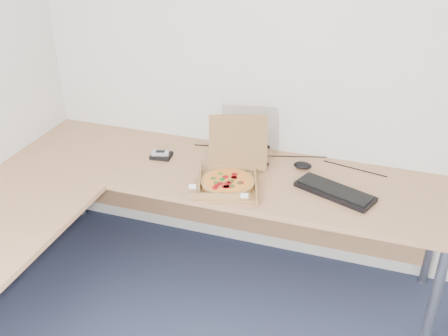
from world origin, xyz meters
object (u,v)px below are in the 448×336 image
(drinking_glass, at_px, (264,155))
(keyboard, at_px, (335,192))
(desk, at_px, (137,204))
(pizza_box, at_px, (229,178))
(wallet, at_px, (161,156))

(drinking_glass, distance_m, keyboard, 0.48)
(desk, height_order, keyboard, keyboard)
(keyboard, bearing_deg, pizza_box, -149.91)
(desk, bearing_deg, wallet, 98.97)
(drinking_glass, bearing_deg, pizza_box, -113.13)
(desk, relative_size, pizza_box, 6.64)
(pizza_box, xyz_separation_m, wallet, (-0.48, 0.17, -0.03))
(desk, bearing_deg, keyboard, 21.44)
(pizza_box, relative_size, wallet, 3.15)
(desk, relative_size, drinking_glass, 22.21)
(drinking_glass, bearing_deg, keyboard, -24.62)
(pizza_box, bearing_deg, keyboard, -9.70)
(desk, distance_m, drinking_glass, 0.79)
(desk, xyz_separation_m, drinking_glass, (0.53, 0.58, 0.09))
(keyboard, bearing_deg, drinking_glass, 177.12)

